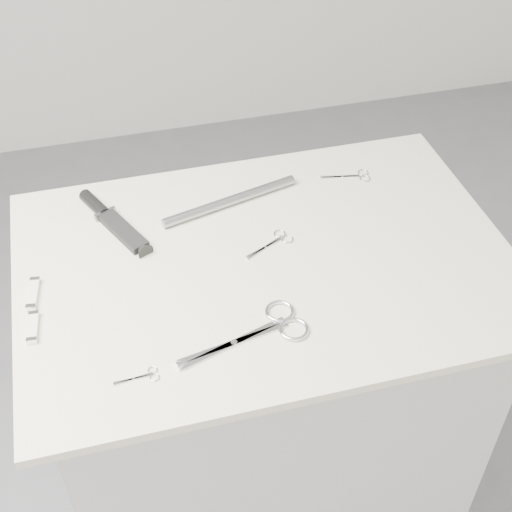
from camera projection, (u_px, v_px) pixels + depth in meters
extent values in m
cube|color=slate|center=(263.00, 494.00, 2.06)|extent=(4.00, 4.00, 0.01)
cube|color=#B9B9B6|center=(264.00, 399.00, 1.76)|extent=(0.90, 0.60, 0.90)
cube|color=beige|center=(266.00, 262.00, 1.45)|extent=(1.00, 0.70, 0.02)
cube|color=silver|center=(234.00, 343.00, 1.27)|extent=(0.22, 0.09, 0.00)
cylinder|color=silver|center=(234.00, 343.00, 1.27)|extent=(0.01, 0.01, 0.01)
torus|color=silver|center=(280.00, 311.00, 1.33)|extent=(0.06, 0.06, 0.01)
torus|color=silver|center=(294.00, 329.00, 1.30)|extent=(0.06, 0.06, 0.01)
cube|color=silver|center=(265.00, 247.00, 1.47)|extent=(0.10, 0.06, 0.00)
cylinder|color=silver|center=(265.00, 247.00, 1.47)|extent=(0.01, 0.01, 0.00)
torus|color=silver|center=(280.00, 234.00, 1.50)|extent=(0.03, 0.03, 0.00)
torus|color=silver|center=(287.00, 239.00, 1.48)|extent=(0.03, 0.03, 0.00)
cube|color=silver|center=(342.00, 177.00, 1.65)|extent=(0.10, 0.03, 0.00)
cylinder|color=silver|center=(342.00, 176.00, 1.65)|extent=(0.01, 0.01, 0.00)
torus|color=silver|center=(363.00, 173.00, 1.66)|extent=(0.03, 0.03, 0.00)
torus|color=silver|center=(365.00, 179.00, 1.64)|extent=(0.03, 0.03, 0.00)
cube|color=silver|center=(134.00, 379.00, 1.22)|extent=(0.07, 0.02, 0.00)
cylinder|color=silver|center=(134.00, 379.00, 1.22)|extent=(0.00, 0.00, 0.00)
torus|color=silver|center=(153.00, 370.00, 1.23)|extent=(0.02, 0.02, 0.00)
torus|color=silver|center=(155.00, 377.00, 1.22)|extent=(0.02, 0.02, 0.00)
cube|color=black|center=(123.00, 231.00, 1.49)|extent=(0.10, 0.15, 0.02)
cube|color=gray|center=(105.00, 214.00, 1.54)|extent=(0.05, 0.03, 0.02)
cylinder|color=black|center=(95.00, 204.00, 1.56)|extent=(0.06, 0.09, 0.03)
cube|color=white|center=(33.00, 294.00, 1.36)|extent=(0.03, 0.08, 0.01)
cube|color=silver|center=(35.00, 280.00, 1.39)|extent=(0.02, 0.01, 0.01)
cube|color=silver|center=(31.00, 308.00, 1.33)|extent=(0.02, 0.01, 0.01)
cube|color=white|center=(33.00, 328.00, 1.30)|extent=(0.02, 0.07, 0.01)
cube|color=silver|center=(34.00, 315.00, 1.32)|extent=(0.02, 0.01, 0.01)
cube|color=silver|center=(32.00, 341.00, 1.27)|extent=(0.02, 0.01, 0.01)
cylinder|color=gray|center=(230.00, 201.00, 1.57)|extent=(0.32, 0.10, 0.02)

